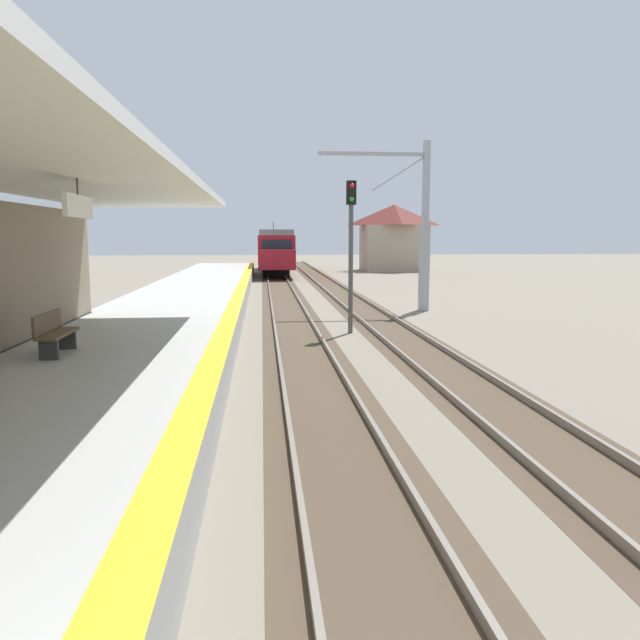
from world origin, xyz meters
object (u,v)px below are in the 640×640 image
(distant_trackside_house, at_px, (394,236))
(rail_signal_post, at_px, (351,241))
(approaching_train, at_px, (275,249))
(platform_bench, at_px, (54,332))
(catenary_pylon_far_side, at_px, (418,230))

(distant_trackside_house, bearing_deg, rail_signal_post, -104.30)
(approaching_train, relative_size, platform_bench, 12.25)
(approaching_train, xyz_separation_m, catenary_pylon_far_side, (5.81, -29.11, 1.43))
(approaching_train, distance_m, rail_signal_post, 35.37)
(approaching_train, relative_size, distant_trackside_house, 2.97)
(rail_signal_post, distance_m, platform_bench, 10.93)
(approaching_train, height_order, distant_trackside_house, distant_trackside_house)
(rail_signal_post, height_order, distant_trackside_house, distant_trackside_house)
(approaching_train, bearing_deg, rail_signal_post, -86.95)
(distant_trackside_house, bearing_deg, catenary_pylon_far_side, -100.31)
(distant_trackside_house, bearing_deg, platform_bench, -110.31)
(catenary_pylon_far_side, xyz_separation_m, platform_bench, (-11.29, -14.07, -2.23))
(catenary_pylon_far_side, height_order, distant_trackside_house, catenary_pylon_far_side)
(rail_signal_post, bearing_deg, catenary_pylon_far_side, 57.55)
(approaching_train, relative_size, catenary_pylon_far_side, 2.61)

